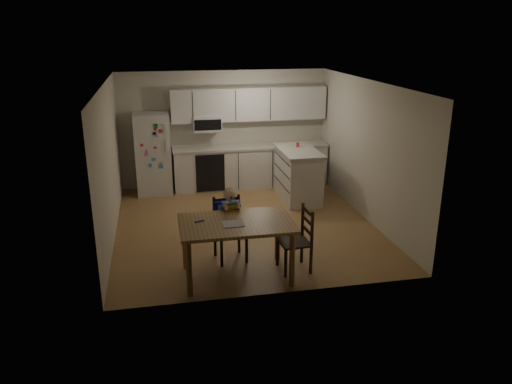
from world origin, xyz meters
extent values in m
cube|color=#996A3F|center=(0.00, 0.00, -0.01)|extent=(4.50, 5.00, 0.01)
cube|color=beige|center=(0.00, 2.50, 1.25)|extent=(4.50, 0.02, 2.50)
cube|color=beige|center=(-2.25, 0.00, 1.25)|extent=(0.02, 5.00, 2.50)
cube|color=beige|center=(2.25, 0.00, 1.25)|extent=(0.02, 5.00, 2.50)
cube|color=white|center=(0.00, 0.00, 2.50)|extent=(4.50, 5.00, 0.01)
cube|color=silver|center=(-1.55, 2.15, 0.85)|extent=(0.72, 0.70, 1.70)
cube|color=silver|center=(0.53, 2.20, 0.43)|extent=(3.34, 0.60, 0.86)
cube|color=beige|center=(0.53, 2.19, 0.89)|extent=(3.37, 0.62, 0.05)
cube|color=black|center=(-0.39, 1.89, 0.43)|extent=(0.60, 0.02, 0.80)
cube|color=silver|center=(0.53, 2.33, 1.80)|extent=(3.34, 0.34, 0.70)
cube|color=silver|center=(-0.39, 2.30, 1.42)|extent=(0.60, 0.38, 0.33)
cube|color=silver|center=(1.31, 1.15, 0.49)|extent=(0.67, 1.34, 0.98)
cube|color=beige|center=(1.31, 1.15, 1.01)|extent=(0.74, 1.40, 0.06)
cylinder|color=red|center=(1.36, 1.39, 1.08)|extent=(0.07, 0.07, 0.09)
cube|color=brown|center=(-0.46, -1.94, 0.81)|extent=(1.56, 1.00, 0.04)
cylinder|color=brown|center=(-1.15, -2.35, 0.40)|extent=(0.08, 0.08, 0.79)
cylinder|color=brown|center=(-1.15, -1.52, 0.40)|extent=(0.08, 0.08, 0.79)
cylinder|color=brown|center=(0.23, -2.35, 0.40)|extent=(0.08, 0.08, 0.79)
cylinder|color=brown|center=(0.23, -1.52, 0.40)|extent=(0.08, 0.08, 0.79)
cube|color=#B8B8BE|center=(-0.52, -2.01, 0.84)|extent=(0.28, 0.25, 0.01)
cylinder|color=#160DC0|center=(-0.96, -1.82, 0.84)|extent=(0.12, 0.06, 0.02)
cube|color=black|center=(-0.46, -1.37, 0.44)|extent=(0.48, 0.48, 0.03)
cube|color=black|center=(-0.63, -1.58, 0.21)|extent=(0.04, 0.04, 0.43)
cube|color=black|center=(-0.68, -1.20, 0.21)|extent=(0.04, 0.04, 0.43)
cube|color=black|center=(-0.25, -1.53, 0.21)|extent=(0.04, 0.04, 0.43)
cube|color=black|center=(-0.30, -1.15, 0.21)|extent=(0.04, 0.04, 0.43)
cube|color=black|center=(-0.49, -1.17, 0.71)|extent=(0.43, 0.09, 0.51)
cube|color=#160DC0|center=(-0.46, -1.37, 0.51)|extent=(0.43, 0.39, 0.10)
cube|color=#160DC0|center=(-0.48, -1.22, 0.73)|extent=(0.39, 0.11, 0.34)
cube|color=#619CD8|center=(-0.46, -1.39, 0.57)|extent=(0.33, 0.30, 0.02)
cube|color=#215E9E|center=(-0.46, -1.36, 0.80)|extent=(0.24, 0.17, 0.26)
cube|color=#D55E28|center=(-0.45, -1.42, 0.79)|extent=(0.19, 0.04, 0.20)
sphere|color=beige|center=(-0.46, -1.37, 1.05)|extent=(0.19, 0.19, 0.17)
ellipsoid|color=olive|center=(-0.46, -1.37, 1.06)|extent=(0.19, 0.18, 0.14)
cube|color=black|center=(0.39, -1.89, 0.43)|extent=(0.45, 0.45, 0.03)
cube|color=black|center=(0.19, -1.71, 0.21)|extent=(0.04, 0.04, 0.42)
cube|color=black|center=(0.56, -1.68, 0.21)|extent=(0.04, 0.04, 0.42)
cube|color=black|center=(0.21, -2.09, 0.21)|extent=(0.04, 0.04, 0.42)
cube|color=black|center=(0.59, -2.06, 0.21)|extent=(0.04, 0.04, 0.42)
cube|color=black|center=(0.58, -1.87, 0.70)|extent=(0.06, 0.42, 0.50)
camera|label=1|loc=(-1.46, -8.21, 3.39)|focal=35.00mm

